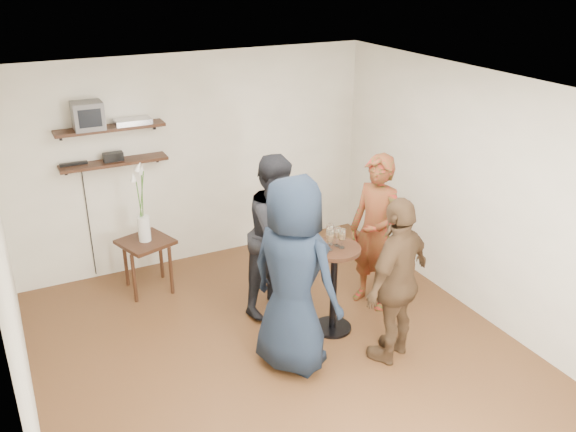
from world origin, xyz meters
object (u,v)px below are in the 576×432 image
object	(u,v)px
radio	(113,157)
person_navy	(294,276)
side_table	(146,249)
person_plaid	(376,233)
person_dark	(279,235)
crt_monitor	(88,115)
drinks_table	(334,277)
person_brown	(397,281)
dvd_deck	(133,121)

from	to	relation	value
radio	person_navy	distance (m)	2.74
side_table	person_plaid	world-z (taller)	person_plaid
person_plaid	person_dark	size ratio (longest dim) A/B	0.98
crt_monitor	side_table	bearing A→B (deg)	-50.05
crt_monitor	side_table	size ratio (longest dim) A/B	0.48
person_navy	radio	bearing A→B (deg)	-5.36
person_navy	crt_monitor	bearing A→B (deg)	-1.21
side_table	drinks_table	world-z (taller)	drinks_table
drinks_table	side_table	bearing A→B (deg)	131.97
person_navy	person_brown	size ratio (longest dim) A/B	1.15
crt_monitor	person_plaid	distance (m)	3.37
drinks_table	person_brown	distance (m)	0.75
crt_monitor	person_dark	size ratio (longest dim) A/B	0.18
dvd_deck	crt_monitor	bearing A→B (deg)	180.00
side_table	person_navy	xyz separation A→B (m)	(0.87, -2.01, 0.42)
crt_monitor	dvd_deck	xyz separation A→B (m)	(0.48, 0.00, -0.12)
dvd_deck	person_navy	size ratio (longest dim) A/B	0.21
radio	person_navy	bearing A→B (deg)	-67.15
person_dark	side_table	bearing A→B (deg)	113.80
dvd_deck	person_navy	world-z (taller)	dvd_deck
person_plaid	person_brown	xyz separation A→B (m)	(-0.37, -0.91, -0.04)
radio	person_dark	xyz separation A→B (m)	(1.36, -1.49, -0.63)
side_table	person_brown	xyz separation A→B (m)	(1.80, -2.32, 0.30)
crt_monitor	person_navy	world-z (taller)	crt_monitor
crt_monitor	side_table	distance (m)	1.61
drinks_table	person_brown	xyz separation A→B (m)	(0.29, -0.65, 0.22)
person_plaid	crt_monitor	bearing A→B (deg)	-147.39
person_brown	side_table	bearing A→B (deg)	-76.56
side_table	crt_monitor	bearing A→B (deg)	129.95
dvd_deck	person_plaid	size ratio (longest dim) A/B	0.23
dvd_deck	person_brown	size ratio (longest dim) A/B	0.24
side_table	person_plaid	distance (m)	2.61
radio	person_brown	world-z (taller)	person_brown
radio	drinks_table	size ratio (longest dim) A/B	0.23
crt_monitor	person_dark	world-z (taller)	crt_monitor
crt_monitor	dvd_deck	world-z (taller)	crt_monitor
crt_monitor	drinks_table	world-z (taller)	crt_monitor
drinks_table	person_brown	world-z (taller)	person_brown
radio	person_dark	bearing A→B (deg)	-47.48
crt_monitor	person_navy	bearing A→B (deg)	-63.00
crt_monitor	radio	size ratio (longest dim) A/B	1.45
radio	person_dark	distance (m)	2.11
person_brown	crt_monitor	bearing A→B (deg)	-76.18
crt_monitor	drinks_table	distance (m)	3.18
radio	person_navy	world-z (taller)	person_navy
crt_monitor	radio	distance (m)	0.55
person_plaid	person_navy	size ratio (longest dim) A/B	0.91
radio	crt_monitor	bearing A→B (deg)	180.00
dvd_deck	drinks_table	xyz separation A→B (m)	(1.41, -2.13, -1.29)
side_table	person_brown	bearing A→B (deg)	-52.27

